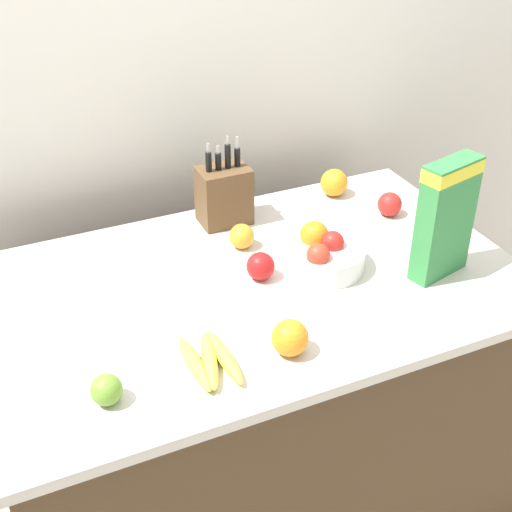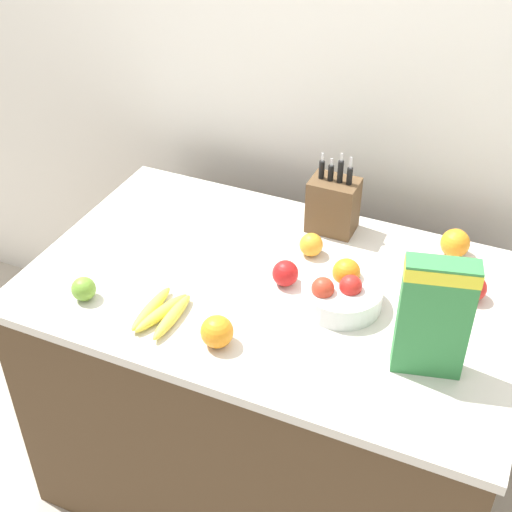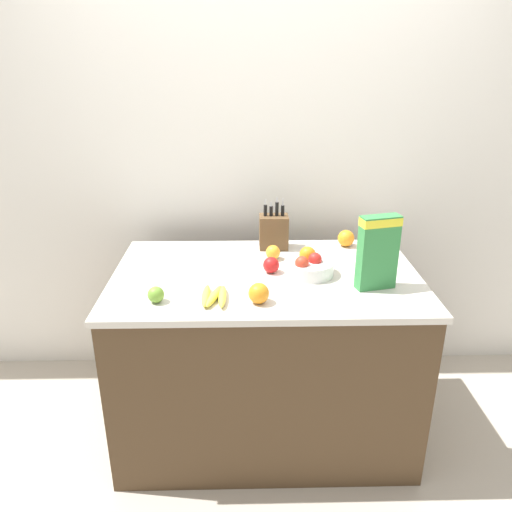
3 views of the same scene
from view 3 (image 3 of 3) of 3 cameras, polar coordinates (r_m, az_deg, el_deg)
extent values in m
plane|color=#B2A899|center=(2.85, 0.99, -18.65)|extent=(14.00, 14.00, 0.00)
cube|color=silver|center=(2.87, 0.64, 10.90)|extent=(9.00, 0.06, 2.60)
cube|color=#4C3823|center=(2.59, 1.05, -11.38)|extent=(1.41, 0.86, 0.86)
cube|color=beige|center=(2.37, 1.13, -2.33)|extent=(1.44, 0.89, 0.03)
cube|color=brown|center=(2.65, 2.03, 2.78)|extent=(0.15, 0.11, 0.18)
cylinder|color=black|center=(2.61, 1.07, 5.23)|extent=(0.02, 0.02, 0.06)
cube|color=silver|center=(2.60, 1.08, 6.16)|extent=(0.01, 0.00, 0.03)
cylinder|color=black|center=(2.61, 1.74, 5.15)|extent=(0.02, 0.02, 0.05)
cube|color=silver|center=(2.60, 1.75, 5.94)|extent=(0.01, 0.00, 0.02)
cylinder|color=black|center=(2.61, 2.40, 5.38)|extent=(0.02, 0.02, 0.07)
cube|color=silver|center=(2.60, 2.42, 6.44)|extent=(0.01, 0.00, 0.03)
cylinder|color=black|center=(2.61, 3.07, 5.20)|extent=(0.02, 0.02, 0.06)
cube|color=silver|center=(2.60, 3.09, 6.18)|extent=(0.01, 0.00, 0.04)
cube|color=#338442|center=(2.22, 13.74, 0.37)|extent=(0.18, 0.10, 0.33)
cube|color=yellow|center=(2.17, 14.07, 3.84)|extent=(0.18, 0.10, 0.04)
cylinder|color=silver|center=(2.36, 6.13, -1.34)|extent=(0.23, 0.23, 0.07)
sphere|color=red|center=(2.34, 6.77, -0.38)|extent=(0.06, 0.06, 0.06)
sphere|color=orange|center=(2.38, 5.92, 0.14)|extent=(0.08, 0.08, 0.08)
sphere|color=red|center=(2.29, 5.25, -0.78)|extent=(0.06, 0.06, 0.06)
ellipsoid|color=yellow|center=(2.12, -5.74, -4.53)|extent=(0.03, 0.20, 0.03)
ellipsoid|color=yellow|center=(2.12, -4.80, -4.57)|extent=(0.08, 0.20, 0.03)
ellipsoid|color=yellow|center=(2.11, -3.85, -4.62)|extent=(0.03, 0.20, 0.03)
sphere|color=#6B9E33|center=(2.12, -11.37, -4.35)|extent=(0.07, 0.07, 0.07)
sphere|color=red|center=(2.58, 12.99, 0.42)|extent=(0.08, 0.08, 0.08)
sphere|color=red|center=(2.36, 1.74, -1.04)|extent=(0.08, 0.08, 0.08)
sphere|color=orange|center=(2.51, 1.95, 0.43)|extent=(0.07, 0.07, 0.07)
sphere|color=orange|center=(2.72, 10.25, 2.01)|extent=(0.09, 0.09, 0.09)
sphere|color=orange|center=(2.07, 0.32, -4.28)|extent=(0.09, 0.09, 0.09)
camera|label=1|loc=(0.91, -42.90, 24.40)|focal=50.00mm
camera|label=2|loc=(1.01, 55.16, 33.57)|focal=50.00mm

